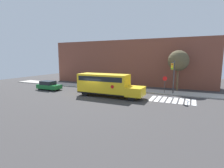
{
  "coord_description": "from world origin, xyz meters",
  "views": [
    {
      "loc": [
        11.91,
        -20.33,
        5.19
      ],
      "look_at": [
        2.03,
        1.04,
        1.67
      ],
      "focal_mm": 28.0,
      "sensor_mm": 36.0,
      "label": 1
    }
  ],
  "objects": [
    {
      "name": "parked_car",
      "position": [
        -9.4,
        1.0,
        0.72
      ],
      "size": [
        4.03,
        1.74,
        1.46
      ],
      "color": "#196B2D",
      "rests_on": "ground"
    },
    {
      "name": "traffic_light",
      "position": [
        9.53,
        4.75,
        3.21
      ],
      "size": [
        0.28,
        2.97,
        4.84
      ],
      "color": "#38383A",
      "rests_on": "ground"
    },
    {
      "name": "stop_sign",
      "position": [
        8.38,
        5.38,
        1.67
      ],
      "size": [
        0.62,
        0.1,
        2.59
      ],
      "color": "#38383A",
      "rests_on": "ground"
    },
    {
      "name": "tree_near_sidewalk",
      "position": [
        9.82,
        8.72,
        4.76
      ],
      "size": [
        3.18,
        3.18,
        6.37
      ],
      "color": "brown",
      "rests_on": "ground"
    },
    {
      "name": "school_bus",
      "position": [
        1.41,
        0.54,
        1.72
      ],
      "size": [
        9.07,
        2.57,
        3.04
      ],
      "color": "yellow",
      "rests_on": "ground"
    },
    {
      "name": "ground_plane",
      "position": [
        0.0,
        0.0,
        0.0
      ],
      "size": [
        60.0,
        60.0,
        0.0
      ],
      "primitive_type": "plane",
      "color": "#3A3838"
    },
    {
      "name": "building_backdrop",
      "position": [
        0.0,
        13.0,
        4.29
      ],
      "size": [
        32.0,
        4.0,
        8.57
      ],
      "color": "brown",
      "rests_on": "ground"
    },
    {
      "name": "sidewalk_strip",
      "position": [
        0.0,
        6.5,
        0.07
      ],
      "size": [
        44.0,
        3.0,
        0.15
      ],
      "color": "#B2ADA3",
      "rests_on": "ground"
    },
    {
      "name": "crosswalk_stripes",
      "position": [
        9.84,
        2.0,
        0.0
      ],
      "size": [
        5.4,
        3.2,
        0.01
      ],
      "color": "white",
      "rests_on": "ground"
    }
  ]
}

